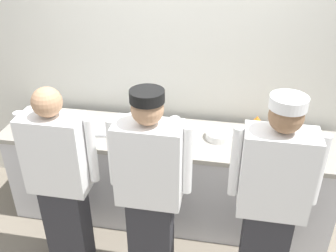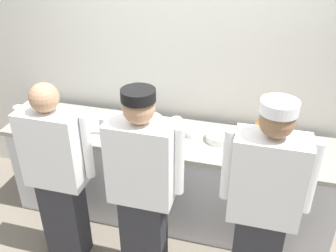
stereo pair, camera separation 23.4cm
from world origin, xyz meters
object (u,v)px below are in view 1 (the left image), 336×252
mixing_bowl_steel (141,128)px  ramekin_green_sauce (244,137)px  chef_near_left (61,179)px  plate_stack_rear (219,135)px  deli_cup (175,123)px  chef_center (149,188)px  sheet_tray (94,126)px  ramekin_yellow_sauce (272,135)px  ramekin_orange_sauce (191,132)px  chef_far_right (272,199)px  squeeze_bottle_primary (256,127)px  plate_stack_front (47,130)px

mixing_bowl_steel → ramekin_green_sauce: mixing_bowl_steel is taller
chef_near_left → plate_stack_rear: chef_near_left is taller
mixing_bowl_steel → deli_cup: size_ratio=3.80×
chef_center → sheet_tray: size_ratio=3.60×
ramekin_yellow_sauce → ramekin_green_sauce: same height
chef_near_left → deli_cup: size_ratio=15.41×
plate_stack_rear → chef_near_left: bearing=-148.0°
chef_center → ramekin_orange_sauce: size_ratio=15.24×
chef_near_left → ramekin_orange_sauce: 1.14m
chef_far_right → mixing_bowl_steel: 1.26m
chef_center → mixing_bowl_steel: 0.72m
chef_center → ramekin_green_sauce: size_ratio=16.99×
ramekin_yellow_sauce → chef_near_left: bearing=-153.1°
ramekin_orange_sauce → deli_cup: (-0.16, 0.09, 0.03)m
squeeze_bottle_primary → deli_cup: (-0.70, 0.01, -0.04)m
chef_near_left → plate_stack_front: 0.64m
chef_center → ramekin_orange_sauce: 0.77m
chef_near_left → ramekin_green_sauce: bearing=28.5°
squeeze_bottle_primary → deli_cup: size_ratio=1.90×
chef_far_right → sheet_tray: 1.66m
ramekin_green_sauce → ramekin_orange_sauce: bearing=-178.1°
plate_stack_rear → plate_stack_front: bearing=-173.1°
plate_stack_rear → sheet_tray: 1.11m
chef_near_left → deli_cup: bearing=47.7°
chef_near_left → ramekin_orange_sauce: (0.89, 0.71, 0.09)m
squeeze_bottle_primary → ramekin_orange_sauce: 0.55m
mixing_bowl_steel → squeeze_bottle_primary: bearing=8.3°
chef_center → deli_cup: size_ratio=15.89×
chef_center → ramekin_green_sauce: chef_center is taller
chef_far_right → mixing_bowl_steel: bearing=148.5°
chef_far_right → squeeze_bottle_primary: (-0.10, 0.80, 0.11)m
ramekin_orange_sauce → chef_near_left: bearing=-141.3°
mixing_bowl_steel → ramekin_orange_sauce: 0.44m
ramekin_yellow_sauce → deli_cup: (-0.84, 0.01, 0.03)m
chef_center → mixing_bowl_steel: size_ratio=4.18×
chef_near_left → ramekin_green_sauce: chef_near_left is taller
chef_near_left → chef_center: (0.69, -0.03, 0.04)m
chef_near_left → chef_far_right: chef_far_right is taller
squeeze_bottle_primary → chef_far_right: bearing=-83.0°
chef_center → plate_stack_front: 1.18m
plate_stack_front → chef_near_left: bearing=-56.5°
plate_stack_front → ramekin_orange_sauce: (1.24, 0.19, -0.00)m
plate_stack_rear → squeeze_bottle_primary: squeeze_bottle_primary is taller
chef_far_right → ramekin_orange_sauce: chef_far_right is taller
mixing_bowl_steel → ramekin_orange_sauce: size_ratio=3.65×
squeeze_bottle_primary → ramekin_orange_sauce: squeeze_bottle_primary is taller
squeeze_bottle_primary → ramekin_green_sauce: squeeze_bottle_primary is taller
plate_stack_front → ramekin_orange_sauce: size_ratio=1.88×
plate_stack_front → plate_stack_rear: (1.48, 0.18, -0.00)m
mixing_bowl_steel → ramekin_green_sauce: (0.88, 0.08, -0.04)m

